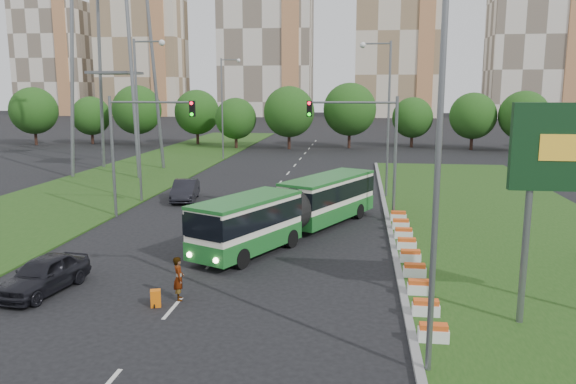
# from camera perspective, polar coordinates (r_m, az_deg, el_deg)

# --- Properties ---
(ground) EXTENTS (360.00, 360.00, 0.00)m
(ground) POSITION_cam_1_polar(r_m,az_deg,el_deg) (27.65, -1.64, -7.35)
(ground) COLOR black
(ground) RESTS_ON ground
(grass_median) EXTENTS (14.00, 60.00, 0.15)m
(grass_median) POSITION_cam_1_polar(r_m,az_deg,el_deg) (36.14, 21.33, -3.69)
(grass_median) COLOR #1E4513
(grass_median) RESTS_ON ground
(median_kerb) EXTENTS (0.30, 60.00, 0.18)m
(median_kerb) POSITION_cam_1_polar(r_m,az_deg,el_deg) (35.08, 10.24, -3.51)
(median_kerb) COLOR gray
(median_kerb) RESTS_ON ground
(left_verge) EXTENTS (12.00, 110.00, 0.10)m
(left_verge) POSITION_cam_1_polar(r_m,az_deg,el_deg) (56.22, -16.01, 1.44)
(left_verge) COLOR #1E4513
(left_verge) RESTS_ON ground
(lane_markings) EXTENTS (0.20, 100.00, 0.01)m
(lane_markings) POSITION_cam_1_polar(r_m,az_deg,el_deg) (47.32, -1.51, 0.15)
(lane_markings) COLOR silver
(lane_markings) RESTS_ON ground
(flower_planters) EXTENTS (1.10, 18.10, 0.60)m
(flower_planters) POSITION_cam_1_polar(r_m,az_deg,el_deg) (28.10, 12.33, -6.35)
(flower_planters) COLOR white
(flower_planters) RESTS_ON grass_median
(traffic_mast_median) EXTENTS (5.76, 0.32, 8.00)m
(traffic_mast_median) POSITION_cam_1_polar(r_m,az_deg,el_deg) (36.15, 8.33, 5.41)
(traffic_mast_median) COLOR slate
(traffic_mast_median) RESTS_ON ground
(traffic_mast_left) EXTENTS (5.76, 0.32, 8.00)m
(traffic_mast_left) POSITION_cam_1_polar(r_m,az_deg,el_deg) (38.01, -15.24, 5.40)
(traffic_mast_left) COLOR slate
(traffic_mast_left) RESTS_ON ground
(street_lamps) EXTENTS (36.00, 60.00, 12.00)m
(street_lamps) POSITION_cam_1_polar(r_m,az_deg,el_deg) (36.79, -3.93, 6.60)
(street_lamps) COLOR slate
(street_lamps) RESTS_ON ground
(tree_line) EXTENTS (120.00, 8.00, 9.00)m
(tree_line) POSITION_cam_1_polar(r_m,az_deg,el_deg) (81.32, 11.48, 7.45)
(tree_line) COLOR #184612
(tree_line) RESTS_ON ground
(apartment_tower_west) EXTENTS (26.00, 15.00, 48.00)m
(apartment_tower_west) POSITION_cam_1_polar(r_m,az_deg,el_deg) (189.72, -14.65, 14.82)
(apartment_tower_west) COLOR beige
(apartment_tower_west) RESTS_ON ground
(apartment_tower_cwest) EXTENTS (28.00, 15.00, 52.00)m
(apartment_tower_cwest) POSITION_cam_1_polar(r_m,az_deg,el_deg) (179.26, -2.24, 16.05)
(apartment_tower_cwest) COLOR silver
(apartment_tower_cwest) RESTS_ON ground
(apartment_tower_ceast) EXTENTS (25.00, 15.00, 50.00)m
(apartment_tower_ceast) POSITION_cam_1_polar(r_m,az_deg,el_deg) (177.13, 11.14, 15.62)
(apartment_tower_ceast) COLOR beige
(apartment_tower_ceast) RESTS_ON ground
(apartment_tower_east) EXTENTS (27.00, 15.00, 47.00)m
(apartment_tower_east) POSITION_cam_1_polar(r_m,az_deg,el_deg) (183.84, 24.06, 14.26)
(apartment_tower_east) COLOR silver
(apartment_tower_east) RESTS_ON ground
(midrise_west) EXTENTS (22.00, 14.00, 36.00)m
(midrise_west) POSITION_cam_1_polar(r_m,az_deg,el_deg) (202.21, -22.68, 12.37)
(midrise_west) COLOR silver
(midrise_west) RESTS_ON ground
(articulated_bus) EXTENTS (2.48, 15.92, 2.62)m
(articulated_bus) POSITION_cam_1_polar(r_m,az_deg,el_deg) (32.57, 0.20, -1.69)
(articulated_bus) COLOR white
(articulated_bus) RESTS_ON ground
(car_left_near) EXTENTS (2.48, 4.76, 1.55)m
(car_left_near) POSITION_cam_1_polar(r_m,az_deg,el_deg) (25.94, -23.58, -7.67)
(car_left_near) COLOR black
(car_left_near) RESTS_ON ground
(car_left_far) EXTENTS (2.43, 5.03, 1.59)m
(car_left_far) POSITION_cam_1_polar(r_m,az_deg,el_deg) (43.66, -10.41, 0.17)
(car_left_far) COLOR black
(car_left_far) RESTS_ON ground
(pedestrian) EXTENTS (0.64, 0.77, 1.81)m
(pedestrian) POSITION_cam_1_polar(r_m,az_deg,el_deg) (23.35, -11.04, -8.61)
(pedestrian) COLOR gray
(pedestrian) RESTS_ON ground
(shopping_trolley) EXTENTS (0.40, 0.42, 0.68)m
(shopping_trolley) POSITION_cam_1_polar(r_m,az_deg,el_deg) (23.04, -13.29, -10.47)
(shopping_trolley) COLOR orange
(shopping_trolley) RESTS_ON ground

